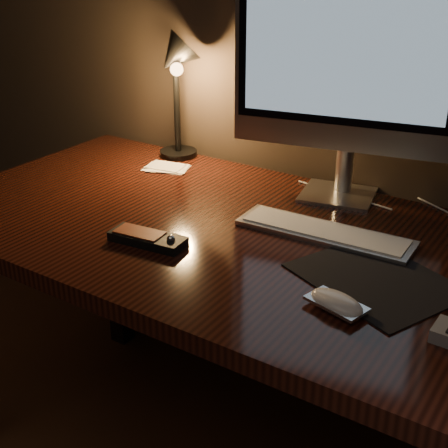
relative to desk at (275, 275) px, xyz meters
The scene contains 9 objects.
desk is the anchor object (origin of this frame).
monitor 0.51m from the desk, 78.82° to the left, with size 0.53×0.19×0.56m.
keyboard 0.18m from the desk, ahead, with size 0.39×0.11×0.01m, color silver.
mousepad 0.32m from the desk, 22.62° to the right, with size 0.28×0.23×0.00m, color black.
mouse 0.38m from the desk, 44.39° to the right, with size 0.11×0.06×0.02m, color white.
media_remote 0.33m from the desk, 128.61° to the right, with size 0.17×0.08×0.03m.
papers 0.48m from the desk, 160.34° to the left, with size 0.12×0.08×0.01m, color white.
desk_lamp 0.63m from the desk, 152.83° to the left, with size 0.18×0.19×0.37m.
cable 0.33m from the desk, 51.34° to the left, with size 0.00×0.00×0.53m, color white.
Camera 1 is at (0.60, 0.80, 1.34)m, focal length 50.00 mm.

